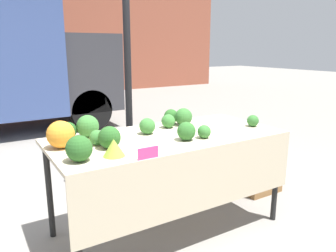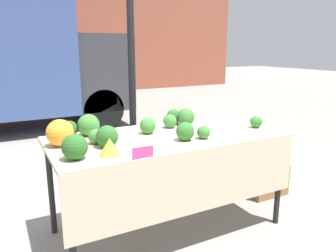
% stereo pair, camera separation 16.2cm
% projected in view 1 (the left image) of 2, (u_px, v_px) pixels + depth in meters
% --- Properties ---
extents(ground_plane, '(40.00, 40.00, 0.00)m').
position_uv_depth(ground_plane, '(168.00, 227.00, 3.00)').
color(ground_plane, gray).
extents(tent_pole, '(0.07, 0.07, 2.68)m').
position_uv_depth(tent_pole, '(128.00, 75.00, 3.26)').
color(tent_pole, black).
rests_on(tent_pole, ground_plane).
extents(market_table, '(1.98, 0.93, 0.88)m').
position_uv_depth(market_table, '(172.00, 149.00, 2.77)').
color(market_table, beige).
rests_on(market_table, ground_plane).
extents(orange_cauliflower, '(0.21, 0.21, 0.21)m').
position_uv_depth(orange_cauliflower, '(61.00, 135.00, 2.42)').
color(orange_cauliflower, orange).
rests_on(orange_cauliflower, market_table).
extents(romanesco_head, '(0.15, 0.15, 0.12)m').
position_uv_depth(romanesco_head, '(114.00, 148.00, 2.24)').
color(romanesco_head, '#93B238').
rests_on(romanesco_head, market_table).
extents(broccoli_head_0, '(0.14, 0.14, 0.14)m').
position_uv_depth(broccoli_head_0, '(147.00, 126.00, 2.82)').
color(broccoli_head_0, '#387533').
rests_on(broccoli_head_0, market_table).
extents(broccoli_head_1, '(0.13, 0.13, 0.13)m').
position_uv_depth(broccoli_head_1, '(168.00, 121.00, 3.04)').
color(broccoli_head_1, '#387533').
rests_on(broccoli_head_1, market_table).
extents(broccoli_head_2, '(0.18, 0.18, 0.18)m').
position_uv_depth(broccoli_head_2, '(79.00, 149.00, 2.14)').
color(broccoli_head_2, '#285B23').
rests_on(broccoli_head_2, market_table).
extents(broccoli_head_3, '(0.17, 0.17, 0.17)m').
position_uv_depth(broccoli_head_3, '(109.00, 137.00, 2.41)').
color(broccoli_head_3, '#285B23').
rests_on(broccoli_head_3, market_table).
extents(broccoli_head_4, '(0.11, 0.11, 0.11)m').
position_uv_depth(broccoli_head_4, '(253.00, 121.00, 3.09)').
color(broccoli_head_4, '#336B2D').
rests_on(broccoli_head_4, market_table).
extents(broccoli_head_5, '(0.12, 0.12, 0.12)m').
position_uv_depth(broccoli_head_5, '(97.00, 138.00, 2.50)').
color(broccoli_head_5, '#387533').
rests_on(broccoli_head_5, market_table).
extents(broccoli_head_6, '(0.15, 0.15, 0.15)m').
position_uv_depth(broccoli_head_6, '(186.00, 131.00, 2.63)').
color(broccoli_head_6, '#2D6628').
rests_on(broccoli_head_6, market_table).
extents(broccoli_head_7, '(0.14, 0.14, 0.14)m').
position_uv_depth(broccoli_head_7, '(171.00, 116.00, 3.22)').
color(broccoli_head_7, '#285B23').
rests_on(broccoli_head_7, market_table).
extents(broccoli_head_8, '(0.19, 0.19, 0.19)m').
position_uv_depth(broccoli_head_8, '(88.00, 126.00, 2.72)').
color(broccoli_head_8, '#387533').
rests_on(broccoli_head_8, market_table).
extents(broccoli_head_9, '(0.17, 0.17, 0.17)m').
position_uv_depth(broccoli_head_9, '(184.00, 117.00, 3.13)').
color(broccoli_head_9, '#336B2D').
rests_on(broccoli_head_9, market_table).
extents(broccoli_head_10, '(0.14, 0.14, 0.14)m').
position_uv_depth(broccoli_head_10, '(68.00, 130.00, 2.68)').
color(broccoli_head_10, '#23511E').
rests_on(broccoli_head_10, market_table).
extents(broccoli_head_11, '(0.11, 0.11, 0.11)m').
position_uv_depth(broccoli_head_11, '(204.00, 132.00, 2.69)').
color(broccoli_head_11, '#387533').
rests_on(broccoli_head_11, market_table).
extents(price_sign, '(0.15, 0.01, 0.08)m').
position_uv_depth(price_sign, '(148.00, 153.00, 2.20)').
color(price_sign, '#E53D84').
rests_on(price_sign, market_table).
extents(produce_crate, '(0.44, 0.30, 0.34)m').
position_uv_depth(produce_crate, '(259.00, 177.00, 3.72)').
color(produce_crate, olive).
rests_on(produce_crate, ground_plane).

